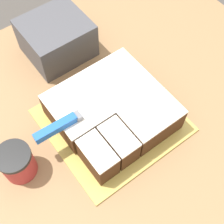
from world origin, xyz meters
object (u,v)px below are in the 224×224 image
(knife, at_px, (69,121))
(cake_board, at_px, (112,120))
(storage_box, at_px, (57,38))
(cake, at_px, (112,111))
(coffee_cup, at_px, (17,163))

(knife, bearing_deg, cake_board, -6.71)
(cake_board, distance_m, storage_box, 0.33)
(cake, height_order, knife, knife)
(knife, bearing_deg, coffee_cup, -179.42)
(cake_board, relative_size, storage_box, 1.80)
(cake_board, height_order, storage_box, storage_box)
(knife, distance_m, storage_box, 0.34)
(cake, distance_m, coffee_cup, 0.29)
(cake_board, distance_m, cake, 0.05)
(knife, xyz_separation_m, storage_box, (0.14, 0.31, -0.04))
(cake, height_order, coffee_cup, coffee_cup)
(cake_board, bearing_deg, cake, 42.35)
(knife, xyz_separation_m, coffee_cup, (-0.16, 0.01, -0.05))
(cake, relative_size, knife, 0.87)
(cake, distance_m, knife, 0.14)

